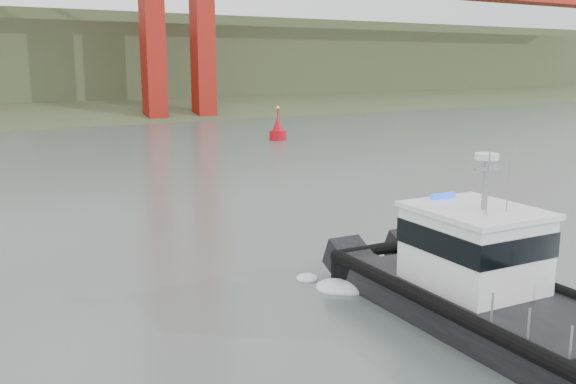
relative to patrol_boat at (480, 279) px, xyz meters
name	(u,v)px	position (x,y,z in m)	size (l,w,h in m)	color
ground	(389,291)	(-0.69, 3.82, -1.49)	(400.00, 400.00, 0.00)	slate
patrol_boat	(480,279)	(0.00, 0.00, 0.00)	(5.26, 12.53, 5.95)	black
nav_buoy	(278,131)	(20.59, 48.22, -0.42)	(1.95, 1.95, 4.07)	#B80C17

